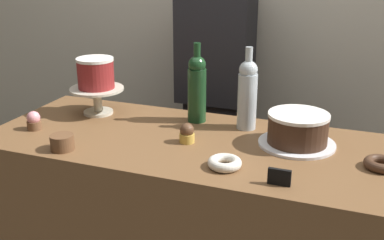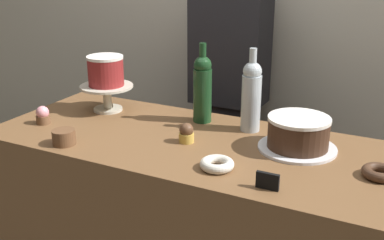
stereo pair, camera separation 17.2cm
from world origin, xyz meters
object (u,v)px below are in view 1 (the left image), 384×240
at_px(wine_bottle_clear, 247,93).
at_px(donut_chocolate, 381,164).
at_px(chocolate_round_cake, 298,128).
at_px(cookie_stack, 62,142).
at_px(cake_stand_pedestal, 97,96).
at_px(cupcake_chocolate, 187,133).
at_px(price_sign_chalkboard, 279,177).
at_px(barista_figure, 215,102).
at_px(wine_bottle_green, 197,87).
at_px(cupcake_strawberry, 34,121).
at_px(donut_sugar, 225,163).
at_px(white_layer_cake, 96,73).

relative_size(wine_bottle_clear, donut_chocolate, 2.91).
bearing_deg(chocolate_round_cake, cookie_stack, -156.42).
distance_m(cake_stand_pedestal, chocolate_round_cake, 0.86).
relative_size(chocolate_round_cake, cupcake_chocolate, 2.94).
relative_size(price_sign_chalkboard, barista_figure, 0.04).
bearing_deg(cookie_stack, wine_bottle_green, 52.82).
bearing_deg(cupcake_strawberry, cake_stand_pedestal, 62.36).
xyz_separation_m(cake_stand_pedestal, donut_sugar, (0.67, -0.33, -0.06)).
bearing_deg(donut_chocolate, cupcake_strawberry, -175.40).
xyz_separation_m(wine_bottle_green, cookie_stack, (-0.34, -0.45, -0.12)).
distance_m(cupcake_strawberry, donut_chocolate, 1.29).
distance_m(wine_bottle_green, cookie_stack, 0.58).
height_order(chocolate_round_cake, donut_sugar, chocolate_round_cake).
height_order(cupcake_chocolate, donut_chocolate, cupcake_chocolate).
bearing_deg(price_sign_chalkboard, donut_sugar, 162.66).
bearing_deg(cookie_stack, chocolate_round_cake, 23.58).
relative_size(cake_stand_pedestal, cupcake_chocolate, 3.10).
bearing_deg(wine_bottle_green, cupcake_chocolate, -78.71).
distance_m(donut_sugar, donut_chocolate, 0.51).
bearing_deg(donut_sugar, cupcake_chocolate, 140.81).
bearing_deg(cake_stand_pedestal, chocolate_round_cake, -3.46).
relative_size(wine_bottle_green, donut_chocolate, 2.91).
relative_size(cake_stand_pedestal, wine_bottle_green, 0.71).
relative_size(donut_chocolate, cookie_stack, 1.33).
xyz_separation_m(chocolate_round_cake, cookie_stack, (-0.77, -0.34, -0.04)).
bearing_deg(wine_bottle_clear, chocolate_round_cake, -25.83).
relative_size(cupcake_chocolate, cookie_stack, 0.88).
height_order(wine_bottle_clear, price_sign_chalkboard, wine_bottle_clear).
bearing_deg(cookie_stack, cupcake_chocolate, 29.45).
xyz_separation_m(chocolate_round_cake, price_sign_chalkboard, (-0.00, -0.33, -0.04)).
bearing_deg(barista_figure, white_layer_cake, -123.86).
relative_size(chocolate_round_cake, barista_figure, 0.14).
height_order(white_layer_cake, cookie_stack, white_layer_cake).
xyz_separation_m(cake_stand_pedestal, barista_figure, (0.36, 0.53, -0.15)).
height_order(wine_bottle_green, cookie_stack, wine_bottle_green).
distance_m(price_sign_chalkboard, barista_figure, 1.05).
bearing_deg(cookie_stack, donut_chocolate, 12.53).
distance_m(cupcake_strawberry, barista_figure, 0.94).
bearing_deg(cake_stand_pedestal, barista_figure, 56.14).
height_order(cake_stand_pedestal, cupcake_chocolate, cake_stand_pedestal).
height_order(wine_bottle_clear, donut_chocolate, wine_bottle_clear).
relative_size(donut_sugar, cookie_stack, 1.33).
bearing_deg(donut_sugar, wine_bottle_green, 121.56).
bearing_deg(cookie_stack, price_sign_chalkboard, 0.25).
bearing_deg(wine_bottle_green, white_layer_cake, -171.82).
relative_size(cookie_stack, barista_figure, 0.05).
bearing_deg(cupcake_chocolate, chocolate_round_cake, 17.05).
height_order(cake_stand_pedestal, cookie_stack, cake_stand_pedestal).
bearing_deg(price_sign_chalkboard, barista_figure, 118.68).
bearing_deg(barista_figure, donut_chocolate, -41.00).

